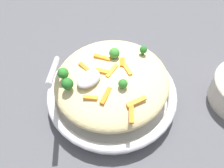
% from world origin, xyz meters
% --- Properties ---
extents(ground_plane, '(2.40, 2.40, 0.00)m').
position_xyz_m(ground_plane, '(0.00, 0.00, 0.00)').
color(ground_plane, '#4C4C51').
extents(serving_bowl, '(0.31, 0.31, 0.05)m').
position_xyz_m(serving_bowl, '(0.00, 0.00, 0.03)').
color(serving_bowl, silver).
rests_on(serving_bowl, ground_plane).
extents(pasta_mound, '(0.26, 0.26, 0.07)m').
position_xyz_m(pasta_mound, '(0.00, 0.00, 0.08)').
color(pasta_mound, '#DBC689').
rests_on(pasta_mound, serving_bowl).
extents(carrot_piece_0, '(0.04, 0.02, 0.01)m').
position_xyz_m(carrot_piece_0, '(-0.05, -0.03, 0.11)').
color(carrot_piece_0, orange).
rests_on(carrot_piece_0, pasta_mound).
extents(carrot_piece_1, '(0.03, 0.03, 0.01)m').
position_xyz_m(carrot_piece_1, '(-0.05, -0.10, 0.11)').
color(carrot_piece_1, orange).
rests_on(carrot_piece_1, pasta_mound).
extents(carrot_piece_2, '(0.01, 0.04, 0.01)m').
position_xyz_m(carrot_piece_2, '(-0.03, 0.05, 0.11)').
color(carrot_piece_2, orange).
rests_on(carrot_piece_2, pasta_mound).
extents(carrot_piece_3, '(0.02, 0.04, 0.01)m').
position_xyz_m(carrot_piece_3, '(0.01, 0.04, 0.11)').
color(carrot_piece_3, orange).
rests_on(carrot_piece_3, pasta_mound).
extents(carrot_piece_4, '(0.02, 0.03, 0.01)m').
position_xyz_m(carrot_piece_4, '(0.02, -0.02, 0.11)').
color(carrot_piece_4, orange).
rests_on(carrot_piece_4, pasta_mound).
extents(carrot_piece_5, '(0.04, 0.02, 0.01)m').
position_xyz_m(carrot_piece_5, '(-0.00, -0.00, 0.11)').
color(carrot_piece_5, orange).
rests_on(carrot_piece_5, pasta_mound).
extents(carrot_piece_6, '(0.02, 0.03, 0.01)m').
position_xyz_m(carrot_piece_6, '(-0.08, -0.01, 0.11)').
color(carrot_piece_6, orange).
rests_on(carrot_piece_6, pasta_mound).
extents(carrot_piece_7, '(0.03, 0.02, 0.01)m').
position_xyz_m(carrot_piece_7, '(0.03, -0.00, 0.11)').
color(carrot_piece_7, orange).
rests_on(carrot_piece_7, pasta_mound).
extents(carrot_piece_8, '(0.03, 0.01, 0.01)m').
position_xyz_m(carrot_piece_8, '(-0.05, 0.01, 0.11)').
color(carrot_piece_8, orange).
rests_on(carrot_piece_8, pasta_mound).
extents(carrot_piece_9, '(0.04, 0.02, 0.01)m').
position_xyz_m(carrot_piece_9, '(-0.02, -0.09, 0.11)').
color(carrot_piece_9, orange).
rests_on(carrot_piece_9, pasta_mound).
extents(carrot_piece_10, '(0.02, 0.03, 0.01)m').
position_xyz_m(carrot_piece_10, '(-0.02, 0.01, 0.11)').
color(carrot_piece_10, orange).
rests_on(carrot_piece_10, pasta_mound).
extents(broccoli_floret_0, '(0.02, 0.02, 0.02)m').
position_xyz_m(broccoli_floret_0, '(0.09, -0.01, 0.12)').
color(broccoli_floret_0, '#205B1C').
rests_on(broccoli_floret_0, pasta_mound).
extents(broccoli_floret_1, '(0.02, 0.02, 0.03)m').
position_xyz_m(broccoli_floret_1, '(-0.08, 0.07, 0.12)').
color(broccoli_floret_1, '#296820').
rests_on(broccoli_floret_1, pasta_mound).
extents(broccoli_floret_2, '(0.02, 0.02, 0.03)m').
position_xyz_m(broccoli_floret_2, '(0.03, 0.03, 0.12)').
color(broccoli_floret_2, '#377928').
rests_on(broccoli_floret_2, pasta_mound).
extents(broccoli_floret_3, '(0.02, 0.02, 0.03)m').
position_xyz_m(broccoli_floret_3, '(-0.09, 0.04, 0.12)').
color(broccoli_floret_3, '#205B1C').
rests_on(broccoli_floret_3, pasta_mound).
extents(broccoli_floret_4, '(0.02, 0.02, 0.02)m').
position_xyz_m(broccoli_floret_4, '(-0.02, -0.04, 0.12)').
color(broccoli_floret_4, '#296820').
rests_on(broccoli_floret_4, pasta_mound).
extents(serving_spoon, '(0.13, 0.12, 0.09)m').
position_xyz_m(serving_spoon, '(-0.07, 0.03, 0.13)').
color(serving_spoon, '#B7B7BC').
rests_on(serving_spoon, pasta_mound).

